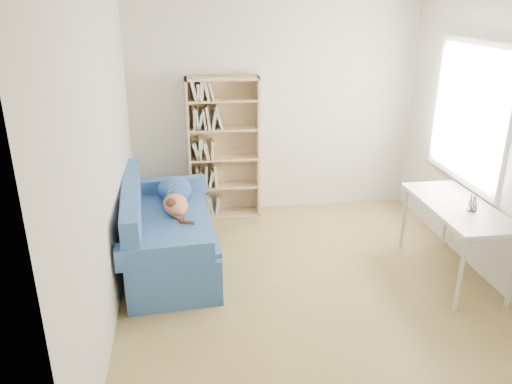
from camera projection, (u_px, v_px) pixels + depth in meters
ground at (309, 288)px, 4.74m from camera, size 4.00×4.00×0.00m
room_shell at (327, 118)px, 4.18m from camera, size 3.54×4.04×2.62m
sofa at (166, 232)px, 5.10m from camera, size 0.97×1.83×0.88m
bookshelf at (224, 154)px, 6.07m from camera, size 0.86×0.27×1.72m
desk at (458, 212)px, 4.74m from camera, size 0.59×1.29×0.75m
pen_cup at (473, 205)px, 4.56m from camera, size 0.09×0.09×0.16m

